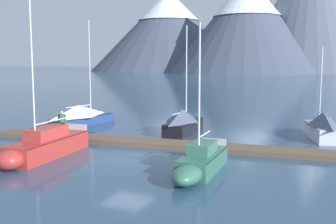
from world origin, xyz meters
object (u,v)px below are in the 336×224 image
Objects in this scene: sailboat_second_berth at (44,146)px; sailboat_far_berth at (321,126)px; sailboat_mid_dock_starboard at (199,162)px; person_on_dock at (62,121)px; sailboat_nearest_berth at (82,115)px; sailboat_mid_dock_port at (184,121)px.

sailboat_second_berth is 1.42× the size of sailboat_far_berth.
sailboat_mid_dock_starboard is 4.33× the size of person_on_dock.
sailboat_second_berth reaches higher than sailboat_mid_dock_starboard.
sailboat_mid_dock_port is (9.74, -0.46, 0.06)m from sailboat_nearest_berth.
sailboat_second_berth reaches higher than person_on_dock.
sailboat_mid_dock_starboard is at bearing -112.75° from sailboat_far_berth.
sailboat_far_berth is (19.57, 1.20, 0.09)m from sailboat_nearest_berth.
sailboat_far_berth is at bearing 22.39° from person_on_dock.
sailboat_nearest_berth reaches higher than sailboat_mid_dock_starboard.
sailboat_mid_dock_starboard is (14.46, -10.98, -0.25)m from sailboat_nearest_berth.
sailboat_nearest_berth is at bearing 142.78° from sailboat_mid_dock_starboard.
sailboat_mid_dock_starboard is at bearing -22.82° from person_on_dock.
sailboat_far_berth is at bearing 67.25° from sailboat_mid_dock_starboard.
sailboat_mid_dock_starboard reaches higher than person_on_dock.
sailboat_mid_dock_starboard is 13.22m from sailboat_far_berth.
sailboat_far_berth is 3.88× the size of person_on_dock.
sailboat_nearest_berth is 0.98× the size of sailboat_second_berth.
sailboat_nearest_berth is 5.39× the size of person_on_dock.
sailboat_far_berth is (9.83, 1.67, 0.03)m from sailboat_mid_dock_port.
sailboat_second_berth is 19.04m from sailboat_far_berth.
person_on_dock is (-7.38, -5.43, 0.35)m from sailboat_mid_dock_port.
sailboat_mid_dock_starboard is 1.12× the size of sailboat_far_berth.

